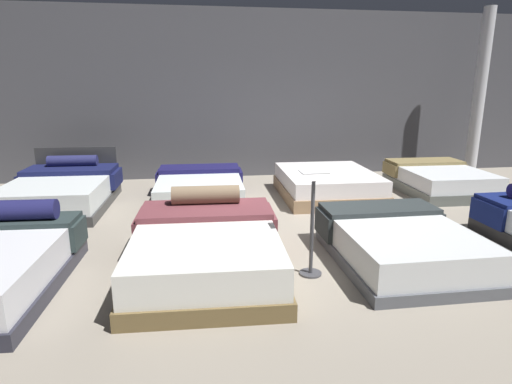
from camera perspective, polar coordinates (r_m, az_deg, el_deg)
ground_plane at (r=6.16m, az=3.21°, el=-4.67°), size 18.00×18.00×0.02m
showroom_back_wall at (r=9.26m, az=-1.20°, el=12.89°), size 18.00×0.06×3.50m
bed_1 at (r=4.65m, az=-6.72°, el=-7.59°), size 1.69×2.18×0.78m
bed_2 at (r=5.15m, az=18.79°, el=-6.56°), size 1.50×1.93×0.50m
bed_4 at (r=7.71m, az=-24.69°, el=0.09°), size 1.66×2.18×0.86m
bed_5 at (r=7.46m, az=-7.60°, el=0.49°), size 1.59×1.96×0.49m
bed_6 at (r=7.75m, az=9.57°, el=1.04°), size 1.70×2.03×0.47m
bed_7 at (r=8.73m, az=23.44°, el=1.53°), size 1.52×1.95×0.50m
price_sign at (r=4.53m, az=7.52°, el=-5.82°), size 0.28×0.24×1.14m
support_pillar at (r=10.27m, az=27.86°, el=11.42°), size 0.24×0.24×3.50m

